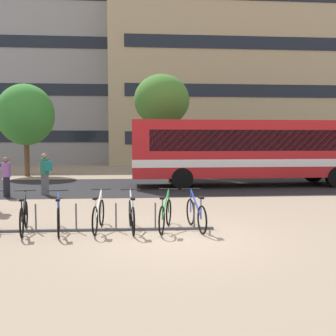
% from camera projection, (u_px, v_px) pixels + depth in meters
% --- Properties ---
extents(ground, '(200.00, 200.00, 0.00)m').
position_uv_depth(ground, '(178.00, 237.00, 8.70)').
color(ground, gray).
extents(bus_lane_asphalt, '(80.00, 7.20, 0.01)m').
position_uv_depth(bus_lane_asphalt, '(158.00, 186.00, 18.16)').
color(bus_lane_asphalt, '#232326').
rests_on(bus_lane_asphalt, ground).
extents(city_bus, '(12.07, 2.76, 3.20)m').
position_uv_depth(city_bus, '(255.00, 150.00, 18.39)').
color(city_bus, red).
rests_on(city_bus, ground).
extents(bike_rack, '(5.93, 0.16, 0.70)m').
position_uv_depth(bike_rack, '(96.00, 227.00, 9.27)').
color(bike_rack, '#47474C').
rests_on(bike_rack, ground).
extents(parked_bicycle_black_1, '(0.55, 1.70, 0.99)m').
position_uv_depth(parked_bicycle_black_1, '(24.00, 217.00, 9.08)').
color(parked_bicycle_black_1, black).
rests_on(parked_bicycle_black_1, ground).
extents(parked_bicycle_blue_2, '(0.55, 1.70, 0.99)m').
position_uv_depth(parked_bicycle_blue_2, '(58.00, 217.00, 9.09)').
color(parked_bicycle_blue_2, black).
rests_on(parked_bicycle_blue_2, ground).
extents(parked_bicycle_white_3, '(0.52, 1.72, 0.99)m').
position_uv_depth(parked_bicycle_white_3, '(98.00, 215.00, 9.31)').
color(parked_bicycle_white_3, black).
rests_on(parked_bicycle_white_3, ground).
extents(parked_bicycle_silver_4, '(0.52, 1.72, 0.99)m').
position_uv_depth(parked_bicycle_silver_4, '(132.00, 216.00, 9.27)').
color(parked_bicycle_silver_4, black).
rests_on(parked_bicycle_silver_4, ground).
extents(parked_bicycle_green_5, '(0.60, 1.68, 0.99)m').
position_uv_depth(parked_bicycle_green_5, '(165.00, 215.00, 9.37)').
color(parked_bicycle_green_5, black).
rests_on(parked_bicycle_green_5, ground).
extents(parked_bicycle_blue_6, '(0.52, 1.71, 0.99)m').
position_uv_depth(parked_bicycle_blue_6, '(196.00, 214.00, 9.42)').
color(parked_bicycle_blue_6, black).
rests_on(parked_bicycle_blue_6, ground).
extents(commuter_navy_pack_0, '(0.55, 0.60, 1.60)m').
position_uv_depth(commuter_navy_pack_0, '(6.00, 174.00, 14.72)').
color(commuter_navy_pack_0, black).
rests_on(commuter_navy_pack_0, ground).
extents(commuter_teal_pack_1, '(0.59, 0.58, 1.73)m').
position_uv_depth(commuter_teal_pack_1, '(45.00, 171.00, 15.23)').
color(commuter_teal_pack_1, '#565660').
rests_on(commuter_teal_pack_1, ground).
extents(street_tree_0, '(3.49, 3.49, 5.74)m').
position_uv_depth(street_tree_0, '(26.00, 115.00, 22.98)').
color(street_tree_0, brown).
rests_on(street_tree_0, ground).
extents(street_tree_1, '(3.34, 3.34, 6.21)m').
position_uv_depth(street_tree_1, '(162.00, 101.00, 22.32)').
color(street_tree_1, brown).
rests_on(street_tree_1, ground).
extents(building_left_wing, '(21.55, 11.82, 17.35)m').
position_uv_depth(building_left_wing, '(30.00, 80.00, 39.81)').
color(building_left_wing, gray).
rests_on(building_left_wing, ground).
extents(building_right_wing, '(23.15, 13.45, 24.53)m').
position_uv_depth(building_right_wing, '(225.00, 43.00, 38.35)').
color(building_right_wing, tan).
rests_on(building_right_wing, ground).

